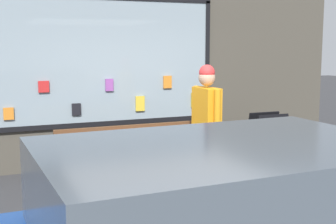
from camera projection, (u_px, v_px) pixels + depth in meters
The scene contains 6 objects.
ground_plane at pixel (174, 205), 5.98m from camera, with size 40.00×40.00×0.00m, color #38383A.
shopfront_facade at pixel (114, 69), 7.90m from camera, with size 8.42×0.29×3.27m.
display_table_main at pixel (150, 139), 6.70m from camera, with size 2.63×0.70×0.87m.
person_browsing at pixel (206, 117), 6.46m from camera, with size 0.23×0.69×1.77m.
small_dog at pixel (233, 170), 6.50m from camera, with size 0.30×0.63×0.46m.
sandwich_board_sign at pixel (268, 140), 7.77m from camera, with size 0.62×0.78×0.91m.
Camera 1 is at (-2.26, -5.28, 2.03)m, focal length 50.00 mm.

